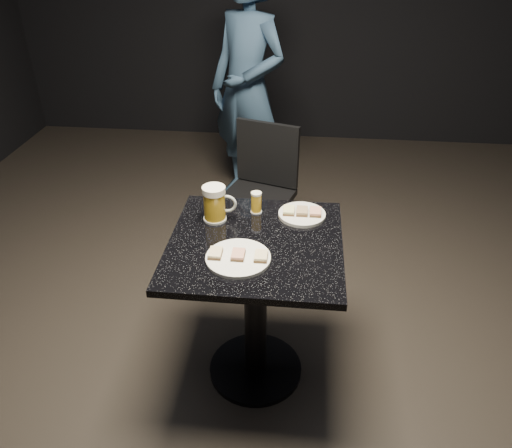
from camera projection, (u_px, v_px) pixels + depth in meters
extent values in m
plane|color=black|center=(256.00, 370.00, 2.41)|extent=(6.00, 6.00, 0.00)
cylinder|color=white|center=(238.00, 258.00, 1.90)|extent=(0.25, 0.25, 0.01)
cylinder|color=silver|center=(302.00, 214.00, 2.18)|extent=(0.21, 0.21, 0.01)
imported|color=navy|center=(248.00, 90.00, 3.43)|extent=(0.73, 0.68, 1.68)
cylinder|color=black|center=(256.00, 368.00, 2.40)|extent=(0.44, 0.44, 0.03)
cylinder|color=black|center=(256.00, 312.00, 2.21)|extent=(0.10, 0.10, 0.69)
cube|color=black|center=(255.00, 244.00, 2.02)|extent=(0.70, 0.70, 0.03)
cylinder|color=silver|center=(215.00, 218.00, 2.15)|extent=(0.10, 0.10, 0.01)
cylinder|color=gold|center=(214.00, 205.00, 2.12)|extent=(0.09, 0.09, 0.12)
cylinder|color=white|center=(214.00, 190.00, 2.08)|extent=(0.10, 0.10, 0.03)
torus|color=silver|center=(227.00, 204.00, 2.12)|extent=(0.08, 0.01, 0.08)
cylinder|color=silver|center=(256.00, 212.00, 2.21)|extent=(0.05, 0.05, 0.01)
cylinder|color=yellow|center=(256.00, 203.00, 2.18)|extent=(0.04, 0.04, 0.08)
cylinder|color=silver|center=(256.00, 194.00, 2.16)|extent=(0.05, 0.05, 0.01)
cube|color=black|center=(255.00, 200.00, 2.91)|extent=(0.48, 0.48, 0.04)
cylinder|color=black|center=(219.00, 241.00, 2.97)|extent=(0.03, 0.03, 0.43)
cylinder|color=black|center=(270.00, 254.00, 2.86)|extent=(0.03, 0.03, 0.43)
cylinder|color=black|center=(242.00, 215.00, 3.22)|extent=(0.03, 0.03, 0.43)
cylinder|color=black|center=(290.00, 226.00, 3.11)|extent=(0.03, 0.03, 0.43)
cube|color=black|center=(267.00, 154.00, 2.94)|extent=(0.38, 0.14, 0.38)
cube|color=#4C3521|center=(215.00, 254.00, 1.90)|extent=(0.05, 0.07, 0.01)
cube|color=beige|center=(215.00, 252.00, 1.90)|extent=(0.05, 0.07, 0.01)
cube|color=#4C3521|center=(238.00, 256.00, 1.90)|extent=(0.05, 0.07, 0.01)
cube|color=tan|center=(238.00, 253.00, 1.89)|extent=(0.05, 0.07, 0.01)
cube|color=#4C3521|center=(261.00, 257.00, 1.89)|extent=(0.05, 0.07, 0.01)
cube|color=beige|center=(261.00, 255.00, 1.88)|extent=(0.05, 0.07, 0.01)
cube|color=#4C3521|center=(289.00, 211.00, 2.18)|extent=(0.05, 0.07, 0.01)
cube|color=#D1D184|center=(289.00, 209.00, 2.17)|extent=(0.05, 0.07, 0.01)
cube|color=#4C3521|center=(302.00, 212.00, 2.17)|extent=(0.05, 0.07, 0.01)
cube|color=#8C7251|center=(302.00, 210.00, 2.16)|extent=(0.05, 0.07, 0.01)
cube|color=#4C3521|center=(315.00, 213.00, 2.16)|extent=(0.05, 0.07, 0.01)
cube|color=tan|center=(315.00, 211.00, 2.16)|extent=(0.05, 0.07, 0.01)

